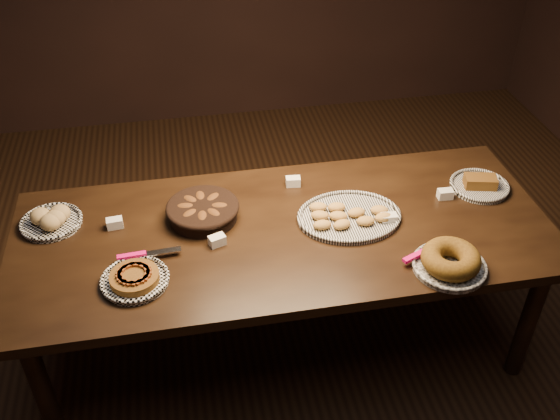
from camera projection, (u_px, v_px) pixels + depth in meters
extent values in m
plane|color=black|center=(283.00, 342.00, 3.23)|extent=(5.00, 5.00, 0.00)
cube|color=black|center=(284.00, 233.00, 2.79)|extent=(2.40, 1.00, 0.05)
cylinder|color=black|center=(43.00, 392.00, 2.56)|extent=(0.08, 0.08, 0.70)
cylinder|color=black|center=(529.00, 320.00, 2.88)|extent=(0.08, 0.08, 0.70)
cylinder|color=black|center=(60.00, 269.00, 3.16)|extent=(0.08, 0.08, 0.70)
cylinder|color=black|center=(461.00, 220.00, 3.47)|extent=(0.08, 0.08, 0.70)
torus|color=white|center=(135.00, 279.00, 2.49)|extent=(0.28, 0.28, 0.02)
cylinder|color=#4F330F|center=(134.00, 277.00, 2.48)|extent=(0.24, 0.24, 0.03)
cube|color=#5E2210|center=(147.00, 269.00, 2.49)|extent=(0.04, 0.07, 0.01)
cube|color=#5E2210|center=(143.00, 266.00, 2.51)|extent=(0.06, 0.06, 0.01)
cube|color=#5E2210|center=(136.00, 264.00, 2.51)|extent=(0.07, 0.03, 0.01)
cube|color=#5E2210|center=(128.00, 266.00, 2.51)|extent=(0.07, 0.05, 0.01)
cube|color=#5E2210|center=(122.00, 270.00, 2.49)|extent=(0.05, 0.07, 0.01)
cube|color=#5E2210|center=(120.00, 275.00, 2.46)|extent=(0.02, 0.07, 0.01)
cube|color=#5E2210|center=(122.00, 280.00, 2.44)|extent=(0.05, 0.07, 0.01)
cube|color=#5E2210|center=(128.00, 283.00, 2.43)|extent=(0.07, 0.05, 0.01)
cube|color=#5E2210|center=(135.00, 283.00, 2.43)|extent=(0.07, 0.03, 0.01)
cube|color=#5E2210|center=(143.00, 279.00, 2.44)|extent=(0.06, 0.06, 0.01)
cube|color=#5E2210|center=(147.00, 275.00, 2.47)|extent=(0.04, 0.07, 0.01)
cube|color=#F90C7A|center=(132.00, 256.00, 2.58)|extent=(0.12, 0.03, 0.02)
cube|color=silver|center=(163.00, 251.00, 2.61)|extent=(0.15, 0.04, 0.00)
torus|color=black|center=(349.00, 215.00, 2.82)|extent=(0.38, 0.38, 0.02)
ellipsoid|color=olive|center=(322.00, 225.00, 2.75)|extent=(0.08, 0.06, 0.04)
ellipsoid|color=olive|center=(342.00, 224.00, 2.75)|extent=(0.09, 0.07, 0.04)
ellipsoid|color=olive|center=(366.00, 221.00, 2.77)|extent=(0.09, 0.06, 0.04)
ellipsoid|color=olive|center=(384.00, 217.00, 2.79)|extent=(0.08, 0.06, 0.04)
ellipsoid|color=olive|center=(320.00, 215.00, 2.80)|extent=(0.09, 0.07, 0.04)
ellipsoid|color=olive|center=(338.00, 216.00, 2.80)|extent=(0.09, 0.07, 0.04)
ellipsoid|color=olive|center=(356.00, 212.00, 2.82)|extent=(0.09, 0.06, 0.04)
ellipsoid|color=olive|center=(379.00, 210.00, 2.83)|extent=(0.09, 0.07, 0.04)
ellipsoid|color=olive|center=(318.00, 207.00, 2.85)|extent=(0.09, 0.07, 0.04)
ellipsoid|color=olive|center=(337.00, 207.00, 2.85)|extent=(0.09, 0.06, 0.04)
torus|color=black|center=(449.00, 265.00, 2.55)|extent=(0.31, 0.31, 0.02)
torus|color=brown|center=(451.00, 259.00, 2.53)|extent=(0.31, 0.31, 0.08)
cube|color=#F90C7A|center=(415.00, 256.00, 2.58)|extent=(0.12, 0.07, 0.02)
cube|color=silver|center=(437.00, 245.00, 2.64)|extent=(0.15, 0.09, 0.00)
cylinder|color=black|center=(203.00, 212.00, 2.81)|extent=(0.38, 0.38, 0.08)
torus|color=black|center=(203.00, 207.00, 2.80)|extent=(0.33, 0.33, 0.03)
ellipsoid|color=#341D0A|center=(220.00, 208.00, 2.80)|extent=(0.11, 0.07, 0.05)
ellipsoid|color=#341D0A|center=(213.00, 199.00, 2.85)|extent=(0.11, 0.11, 0.05)
ellipsoid|color=#341D0A|center=(200.00, 198.00, 2.86)|extent=(0.06, 0.10, 0.05)
ellipsoid|color=#341D0A|center=(190.00, 202.00, 2.84)|extent=(0.11, 0.11, 0.05)
ellipsoid|color=#341D0A|center=(186.00, 208.00, 2.80)|extent=(0.10, 0.07, 0.05)
ellipsoid|color=#341D0A|center=(190.00, 216.00, 2.75)|extent=(0.11, 0.10, 0.05)
ellipsoid|color=#341D0A|center=(202.00, 218.00, 2.74)|extent=(0.06, 0.10, 0.05)
ellipsoid|color=#341D0A|center=(214.00, 215.00, 2.76)|extent=(0.10, 0.11, 0.05)
torus|color=white|center=(51.00, 221.00, 2.79)|extent=(0.28, 0.28, 0.02)
ellipsoid|color=olive|center=(40.00, 216.00, 2.77)|extent=(0.09, 0.09, 0.07)
ellipsoid|color=olive|center=(60.00, 213.00, 2.79)|extent=(0.09, 0.09, 0.07)
ellipsoid|color=olive|center=(50.00, 222.00, 2.73)|extent=(0.09, 0.09, 0.07)
ellipsoid|color=olive|center=(55.00, 219.00, 2.75)|extent=(0.09, 0.09, 0.07)
torus|color=black|center=(480.00, 185.00, 3.01)|extent=(0.28, 0.28, 0.02)
cube|color=#4F330F|center=(480.00, 182.00, 3.00)|extent=(0.16, 0.12, 0.05)
cube|color=white|center=(217.00, 240.00, 2.68)|extent=(0.08, 0.07, 0.04)
cube|color=white|center=(293.00, 181.00, 3.03)|extent=(0.07, 0.05, 0.04)
cube|color=white|center=(389.00, 219.00, 2.80)|extent=(0.07, 0.05, 0.04)
cube|color=white|center=(115.00, 223.00, 2.77)|extent=(0.07, 0.05, 0.04)
cube|color=white|center=(445.00, 194.00, 2.95)|extent=(0.07, 0.05, 0.04)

